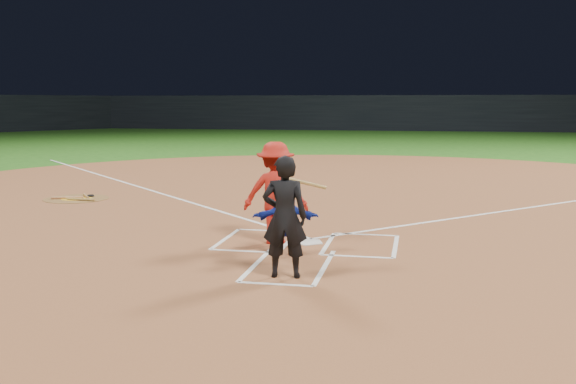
% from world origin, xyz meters
% --- Properties ---
extents(ground, '(120.00, 120.00, 0.00)m').
position_xyz_m(ground, '(0.00, 0.00, 0.00)').
color(ground, '#215715').
rests_on(ground, ground).
extents(home_plate_dirt, '(28.00, 28.00, 0.01)m').
position_xyz_m(home_plate_dirt, '(0.00, 6.00, 0.01)').
color(home_plate_dirt, brown).
rests_on(home_plate_dirt, ground).
extents(stadium_wall_far, '(80.00, 1.20, 3.20)m').
position_xyz_m(stadium_wall_far, '(0.00, 48.00, 1.60)').
color(stadium_wall_far, black).
rests_on(stadium_wall_far, ground).
extents(home_plate, '(0.60, 0.60, 0.02)m').
position_xyz_m(home_plate, '(0.00, 0.00, 0.02)').
color(home_plate, white).
rests_on(home_plate, home_plate_dirt).
extents(on_deck_circle, '(1.70, 1.70, 0.01)m').
position_xyz_m(on_deck_circle, '(-7.00, 4.07, 0.02)').
color(on_deck_circle, brown).
rests_on(on_deck_circle, home_plate_dirt).
extents(on_deck_logo, '(0.80, 0.80, 0.00)m').
position_xyz_m(on_deck_logo, '(-7.00, 4.07, 0.02)').
color(on_deck_logo, gold).
rests_on(on_deck_logo, on_deck_circle).
extents(on_deck_bat_a, '(0.55, 0.71, 0.06)m').
position_xyz_m(on_deck_bat_a, '(-6.85, 4.32, 0.05)').
color(on_deck_bat_a, '#9E6C3A').
rests_on(on_deck_bat_a, on_deck_circle).
extents(on_deck_bat_b, '(0.81, 0.34, 0.06)m').
position_xyz_m(on_deck_bat_b, '(-7.20, 3.97, 0.05)').
color(on_deck_bat_b, '#9C6139').
rests_on(on_deck_bat_b, on_deck_circle).
extents(on_deck_bat_c, '(0.84, 0.14, 0.06)m').
position_xyz_m(on_deck_bat_c, '(-6.70, 3.77, 0.05)').
color(on_deck_bat_c, olive).
rests_on(on_deck_bat_c, on_deck_circle).
extents(bat_weight_donut, '(0.19, 0.19, 0.05)m').
position_xyz_m(bat_weight_donut, '(-6.80, 4.47, 0.05)').
color(bat_weight_donut, black).
rests_on(bat_weight_donut, on_deck_circle).
extents(catcher, '(1.18, 0.59, 1.22)m').
position_xyz_m(catcher, '(-0.21, -1.05, 0.62)').
color(catcher, '#13269F').
rests_on(catcher, home_plate_dirt).
extents(umpire, '(0.70, 0.50, 1.81)m').
position_xyz_m(umpire, '(0.05, -2.38, 0.92)').
color(umpire, black).
rests_on(umpire, home_plate_dirt).
extents(chalk_markings, '(28.35, 17.32, 0.01)m').
position_xyz_m(chalk_markings, '(0.00, 5.29, 0.01)').
color(chalk_markings, white).
rests_on(chalk_markings, home_plate_dirt).
extents(batter_at_plate, '(1.54, 0.83, 1.86)m').
position_xyz_m(batter_at_plate, '(-0.59, -0.13, 0.94)').
color(batter_at_plate, red).
rests_on(batter_at_plate, home_plate_dirt).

